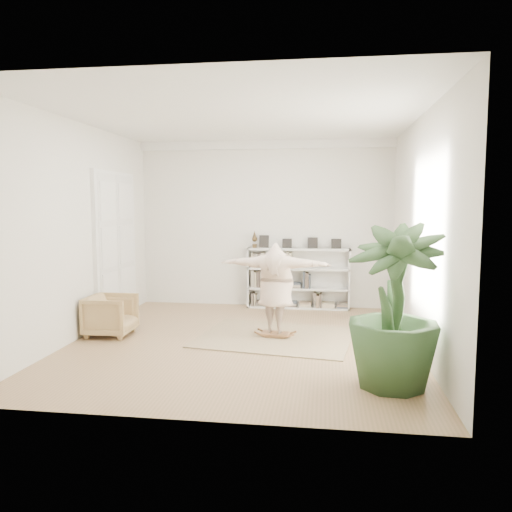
{
  "coord_description": "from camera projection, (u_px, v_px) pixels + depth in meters",
  "views": [
    {
      "loc": [
        1.32,
        -7.85,
        2.25
      ],
      "look_at": [
        0.17,
        0.4,
        1.38
      ],
      "focal_mm": 35.0,
      "sensor_mm": 36.0,
      "label": 1
    }
  ],
  "objects": [
    {
      "name": "floor",
      "position": [
        243.0,
        342.0,
        8.15
      ],
      "size": [
        6.0,
        6.0,
        0.0
      ],
      "primitive_type": "plane",
      "color": "olive",
      "rests_on": "ground"
    },
    {
      "name": "armchair",
      "position": [
        111.0,
        315.0,
        8.52
      ],
      "size": [
        0.79,
        0.76,
        0.7
      ],
      "primitive_type": "imported",
      "rotation": [
        0.0,
        0.0,
        1.59
      ],
      "color": "tan",
      "rests_on": "floor"
    },
    {
      "name": "houseplant",
      "position": [
        394.0,
        306.0,
        6.06
      ],
      "size": [
        1.46,
        1.46,
        2.02
      ],
      "primitive_type": "imported",
      "rotation": [
        0.0,
        0.0,
        -0.36
      ],
      "color": "#2D4C26",
      "rests_on": "floor"
    },
    {
      "name": "rug",
      "position": [
        275.0,
        337.0,
        8.42
      ],
      "size": [
        2.77,
        2.35,
        0.02
      ],
      "primitive_type": "cube",
      "rotation": [
        0.0,
        0.0,
        -0.15
      ],
      "color": "tan",
      "rests_on": "floor"
    },
    {
      "name": "room_shell",
      "position": [
        265.0,
        145.0,
        10.68
      ],
      "size": [
        6.0,
        6.0,
        6.0
      ],
      "color": "silver",
      "rests_on": "floor"
    },
    {
      "name": "rocker_board",
      "position": [
        275.0,
        334.0,
        8.41
      ],
      "size": [
        0.5,
        0.35,
        0.1
      ],
      "rotation": [
        0.0,
        0.0,
        -0.15
      ],
      "color": "brown",
      "rests_on": "rug"
    },
    {
      "name": "bookshelf",
      "position": [
        298.0,
        279.0,
        10.75
      ],
      "size": [
        2.2,
        0.35,
        1.64
      ],
      "color": "silver",
      "rests_on": "floor"
    },
    {
      "name": "doors",
      "position": [
        116.0,
        248.0,
        9.65
      ],
      "size": [
        0.09,
        1.78,
        2.92
      ],
      "color": "white",
      "rests_on": "floor"
    },
    {
      "name": "person",
      "position": [
        276.0,
        286.0,
        8.32
      ],
      "size": [
        1.93,
        0.78,
        1.52
      ],
      "primitive_type": "imported",
      "rotation": [
        0.0,
        0.0,
        2.99
      ],
      "color": "beige",
      "rests_on": "rocker_board"
    }
  ]
}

